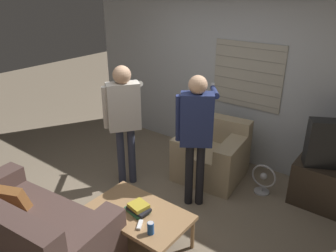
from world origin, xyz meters
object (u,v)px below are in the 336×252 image
coffee_table (139,214)px  soda_can (151,228)px  spare_remote (140,225)px  floor_fan (263,179)px  person_left_standing (124,112)px  couch_blue (25,232)px  armchair_beige (212,154)px  person_right_standing (196,127)px  book_stack (138,208)px

coffee_table → soda_can: (0.30, -0.17, 0.10)m
spare_remote → floor_fan: (0.53, 1.83, -0.22)m
soda_can → floor_fan: soda_can is taller
person_left_standing → floor_fan: size_ratio=4.01×
couch_blue → armchair_beige: couch_blue is taller
person_right_standing → spare_remote: 1.27m
couch_blue → floor_fan: 2.89m
person_right_standing → soda_can: person_right_standing is taller
armchair_beige → coffee_table: armchair_beige is taller
person_right_standing → couch_blue: bearing=-148.8°
armchair_beige → spare_remote: 1.83m
armchair_beige → book_stack: bearing=86.7°
coffee_table → floor_fan: floor_fan is taller
spare_remote → person_right_standing: bearing=65.3°
couch_blue → soda_can: couch_blue is taller
couch_blue → soda_can: 1.27m
armchair_beige → book_stack: size_ratio=3.47×
person_right_standing → book_stack: (-0.07, -0.95, -0.60)m
armchair_beige → coffee_table: size_ratio=0.90×
coffee_table → floor_fan: bearing=67.9°
couch_blue → book_stack: couch_blue is taller
armchair_beige → person_right_standing: (0.16, -0.71, 0.72)m
couch_blue → person_left_standing: 1.78m
floor_fan → soda_can: bearing=-101.5°
book_stack → floor_fan: size_ratio=0.67×
coffee_table → soda_can: 0.36m
soda_can → coffee_table: bearing=150.5°
spare_remote → floor_fan: bearing=44.9°
armchair_beige → spare_remote: (0.24, -1.81, 0.09)m
book_stack → coffee_table: bearing=82.1°
spare_remote → soda_can: bearing=-35.0°
soda_can → spare_remote: soda_can is taller
couch_blue → person_right_standing: person_right_standing is taller
floor_fan → armchair_beige: bearing=-178.5°
book_stack → armchair_beige: bearing=92.9°
person_right_standing → floor_fan: 1.27m
armchair_beige → spare_remote: size_ratio=7.17×
coffee_table → person_left_standing: bearing=140.0°
person_left_standing → spare_remote: bearing=-94.2°
book_stack → floor_fan: book_stack is taller
person_right_standing → spare_remote: (0.08, -1.10, -0.63)m
soda_can → spare_remote: 0.16m
armchair_beige → person_right_standing: bearing=96.2°
person_left_standing → floor_fan: person_left_standing is taller
couch_blue → book_stack: 1.13m
person_left_standing → book_stack: bearing=-93.6°
person_left_standing → spare_remote: size_ratio=12.42×
coffee_table → person_left_standing: 1.39m
coffee_table → book_stack: (-0.00, -0.01, 0.08)m
person_left_standing → soda_can: size_ratio=13.11×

